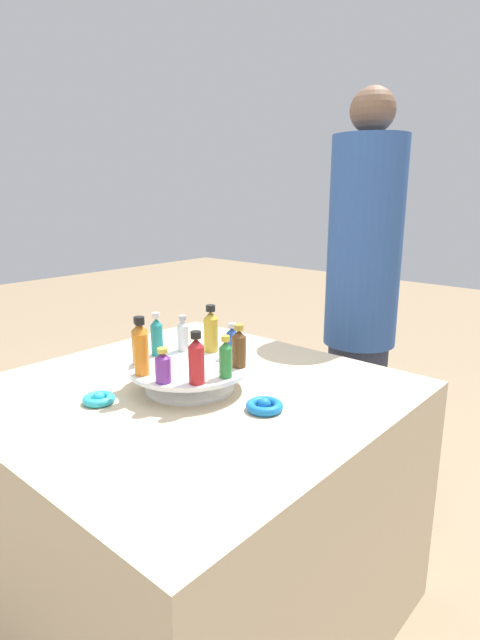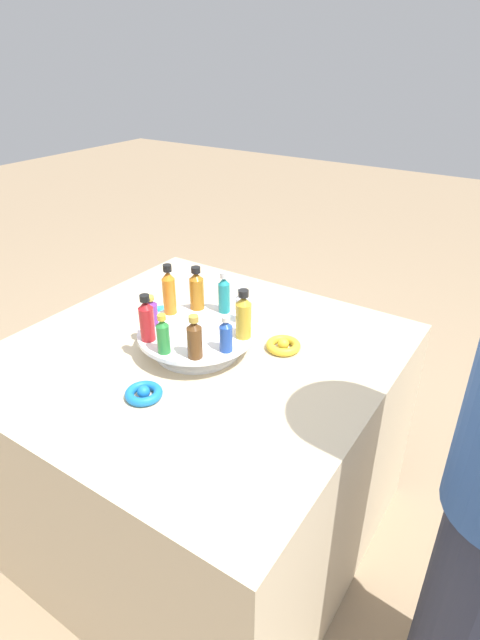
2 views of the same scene
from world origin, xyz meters
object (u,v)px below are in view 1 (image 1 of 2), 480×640
Objects in this scene: person_figure at (361,309)px; bottle_purple at (163,367)px; bottle_red at (196,360)px; ribbon_bow_blue at (264,406)px; bottle_clear at (183,335)px; bottle_blue at (232,342)px; ribbon_bow_teal at (99,399)px; bottle_teal at (156,336)px; bottle_brown at (239,347)px; bottle_orange at (141,348)px; bottle_amber at (140,343)px; display_stand at (190,374)px; bottle_green at (226,358)px; bottle_gold at (211,330)px; ribbon_bow_gold at (205,356)px.

bottle_purple is at bearing 3.15° from person_figure.
bottle_red is 0.20m from ribbon_bow_blue.
bottle_blue is at bearing -71.27° from bottle_clear.
ribbon_bow_teal is at bearing 123.03° from bottle_purple.
bottle_teal reaches higher than bottle_purple.
bottle_brown reaches higher than ribbon_bow_blue.
bottle_orange is 0.96m from person_figure.
bottle_clear is 0.80× the size of bottle_amber.
bottle_brown is at bearing -34.77° from ribbon_bow_teal.
bottle_purple reaches higher than display_stand.
bottle_brown is at bearing 0.73° from bottle_red.
ribbon_bow_blue is (0.15, -0.28, -0.12)m from bottle_orange.
ribbon_bow_teal is 1.07m from person_figure.
ribbon_bow_blue is at bearing -79.15° from bottle_green.
bottle_red is 0.22m from bottle_blue.
bottle_amber is 1.51× the size of bottle_purple.
bottle_red reaches higher than display_stand.
bottle_brown is at bearing 18.73° from bottle_green.
bottle_blue is (0.05, 0.07, -0.01)m from bottle_brown.
bottle_brown is (0.08, 0.03, 0.00)m from bottle_green.
display_stand is 2.15× the size of bottle_orange.
bottle_gold is 1.50× the size of ribbon_bow_blue.
ribbon_bow_teal is (-0.09, 0.06, -0.12)m from bottle_orange.
bottle_green is 0.16m from bottle_blue.
ribbon_bow_gold is at bearing 42.17° from bottle_red.
bottle_teal is 1.54× the size of ribbon_bow_teal.
bottle_gold is 1.41× the size of ribbon_bow_gold.
bottle_brown is at bearing -71.27° from bottle_teal.
bottle_green reaches higher than ribbon_bow_gold.
bottle_purple is 0.95× the size of ribbon_bow_blue.
bottle_green is at bearing -107.27° from bottle_clear.
person_figure is (1.05, -0.17, 0.08)m from ribbon_bow_teal.
bottle_clear is 0.98× the size of bottle_green.
bottle_gold is 0.25m from bottle_red.
bottle_gold is 1.70× the size of ribbon_bow_teal.
ribbon_bow_teal is (-0.42, -0.04, -0.00)m from ribbon_bow_gold.
bottle_red is at bearing -137.83° from ribbon_bow_gold.
bottle_red reaches higher than bottle_clear.
bottle_blue is (0.13, -0.17, -0.01)m from bottle_teal.
ribbon_bow_blue is (-0.11, -0.20, -0.10)m from bottle_blue.
display_stand is 2.61× the size of bottle_teal.
bottle_brown reaches higher than bottle_blue.
bottle_orange is (-0.20, -0.07, 0.02)m from bottle_clear.
bottle_gold is at bearing 69.89° from ribbon_bow_blue.
bottle_green is 1.33× the size of ribbon_bow_teal.
person_figure is at bearing -8.64° from bottle_gold.
display_stand is 0.15m from bottle_green.
bottle_purple is 0.06× the size of person_figure.
bottle_clear is at bearing 18.73° from bottle_orange.
bottle_green is (0.08, -0.02, -0.01)m from bottle_red.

